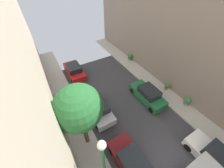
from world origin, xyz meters
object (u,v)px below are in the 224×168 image
object	(u,v)px
parked_car_left_4	(98,108)
parked_car_right_1	(217,159)
parked_car_left_3	(132,164)
parked_car_right_2	(148,94)
parked_car_left_5	(74,71)
potted_plant_2	(130,57)
potted_plant_0	(187,101)
lamp_post	(103,158)
street_tree_0	(79,108)
potted_plant_1	(167,86)

from	to	relation	value
parked_car_left_4	parked_car_right_1	bearing A→B (deg)	-57.10
parked_car_left_3	parked_car_right_2	size ratio (longest dim) A/B	1.00
parked_car_left_5	potted_plant_2	size ratio (longest dim) A/B	4.46
parked_car_left_3	potted_plant_0	bearing A→B (deg)	12.05
lamp_post	parked_car_left_3	bearing A→B (deg)	-14.36
street_tree_0	potted_plant_1	size ratio (longest dim) A/B	7.33
potted_plant_1	street_tree_0	bearing A→B (deg)	-174.20
street_tree_0	parked_car_left_4	bearing A→B (deg)	46.43
street_tree_0	potted_plant_0	size ratio (longest dim) A/B	6.65
parked_car_left_3	parked_car_left_4	xyz separation A→B (m)	(0.00, 5.53, 0.00)
parked_car_left_3	street_tree_0	distance (m)	5.52
parked_car_left_5	parked_car_right_1	bearing A→B (deg)	-70.65
parked_car_left_3	parked_car_right_1	world-z (taller)	same
parked_car_left_5	potted_plant_2	world-z (taller)	parked_car_left_5
potted_plant_0	street_tree_0	bearing A→B (deg)	171.17
potted_plant_1	lamp_post	xyz separation A→B (m)	(-10.16, -3.96, 3.00)
parked_car_left_3	parked_car_left_4	bearing A→B (deg)	90.00
parked_car_left_3	potted_plant_1	distance (m)	9.38
parked_car_left_3	potted_plant_2	world-z (taller)	parked_car_left_3
parked_car_right_1	potted_plant_0	size ratio (longest dim) A/B	4.66
parked_car_right_2	potted_plant_2	world-z (taller)	parked_car_right_2
parked_car_left_3	lamp_post	size ratio (longest dim) A/B	0.81
parked_car_left_4	parked_car_right_1	size ratio (longest dim) A/B	1.00
parked_car_right_2	lamp_post	world-z (taller)	lamp_post
parked_car_right_2	potted_plant_1	xyz separation A→B (m)	(2.86, -0.03, -0.11)
parked_car_right_2	potted_plant_1	bearing A→B (deg)	-0.61
parked_car_left_4	parked_car_left_3	bearing A→B (deg)	-90.00
parked_car_right_2	street_tree_0	xyz separation A→B (m)	(-7.42, -1.07, 3.85)
parked_car_left_3	parked_car_left_5	distance (m)	12.56
parked_car_left_4	potted_plant_2	distance (m)	10.42
lamp_post	parked_car_left_4	bearing A→B (deg)	69.35
parked_car_right_1	parked_car_right_2	size ratio (longest dim) A/B	1.00
parked_car_left_4	parked_car_right_1	distance (m)	9.94
parked_car_left_3	potted_plant_2	xyz separation A→B (m)	(8.37, 11.73, -0.06)
parked_car_left_3	potted_plant_0	size ratio (longest dim) A/B	4.66
parked_car_left_5	parked_car_right_1	world-z (taller)	same
parked_car_left_5	parked_car_right_2	xyz separation A→B (m)	(5.40, -8.08, 0.00)
parked_car_left_4	parked_car_right_2	world-z (taller)	same
parked_car_right_2	parked_car_left_3	bearing A→B (deg)	-140.32
parked_car_left_3	parked_car_right_1	xyz separation A→B (m)	(5.40, -2.82, 0.00)
parked_car_right_1	parked_car_left_5	bearing A→B (deg)	109.35
potted_plant_2	parked_car_left_3	bearing A→B (deg)	-125.53
parked_car_right_1	potted_plant_1	xyz separation A→B (m)	(2.86, 7.27, -0.11)
potted_plant_0	parked_car_left_5	bearing A→B (deg)	127.89
parked_car_right_2	street_tree_0	world-z (taller)	street_tree_0
parked_car_left_5	lamp_post	distance (m)	12.56
street_tree_0	lamp_post	bearing A→B (deg)	-87.65
street_tree_0	parked_car_right_1	bearing A→B (deg)	-39.99
parked_car_right_1	street_tree_0	world-z (taller)	street_tree_0
parked_car_left_3	potted_plant_1	bearing A→B (deg)	28.32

